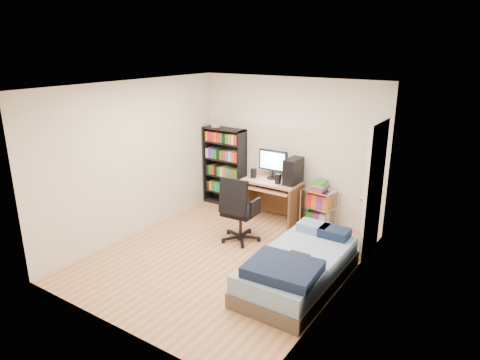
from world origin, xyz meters
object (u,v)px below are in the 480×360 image
Objects in this scene: media_shelf at (224,166)px; computer_desk at (278,184)px; office_chair at (239,221)px; bed at (298,268)px.

computer_desk is (1.29, -0.19, -0.10)m from media_shelf.
office_chair is at bearing -96.27° from computer_desk.
media_shelf is 3.24m from bed.
bed is (1.37, -0.68, -0.10)m from office_chair.
media_shelf reaches higher than office_chair.
computer_desk is at bearing -8.20° from media_shelf.
media_shelf is at bearing 171.80° from computer_desk.
office_chair is (-0.12, -1.07, -0.33)m from computer_desk.
media_shelf is 1.45× the size of office_chair.
media_shelf reaches higher than computer_desk.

